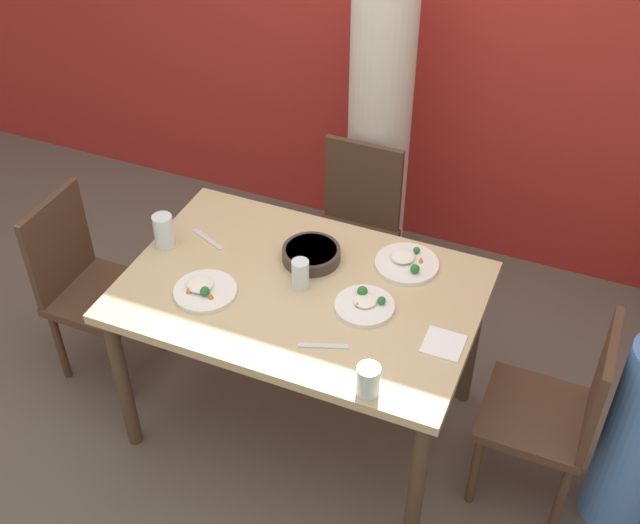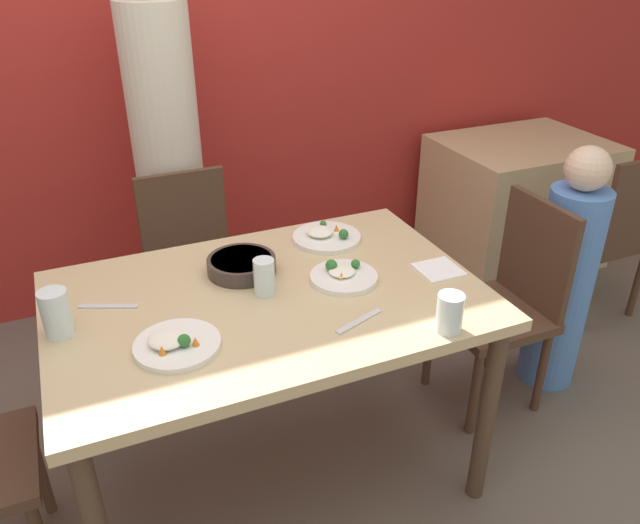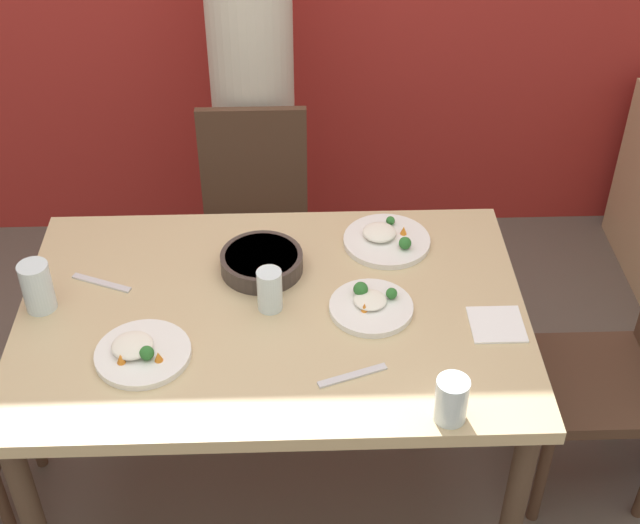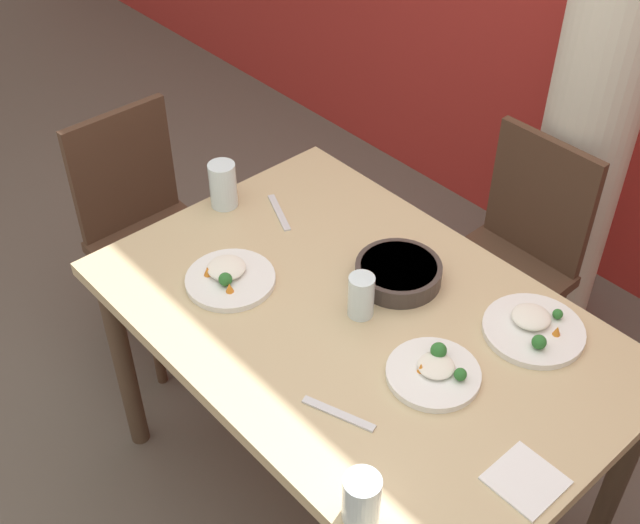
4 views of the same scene
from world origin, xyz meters
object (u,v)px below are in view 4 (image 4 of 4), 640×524
glass_water_tall (223,185)px  chair_adult_spot (510,257)px  plate_rice_adult (229,277)px  person_adult (588,133)px  bowl_curry (398,272)px

glass_water_tall → chair_adult_spot: bearing=54.7°
chair_adult_spot → plate_rice_adult: (-0.25, -0.96, 0.31)m
chair_adult_spot → plate_rice_adult: 1.04m
chair_adult_spot → plate_rice_adult: bearing=-104.5°
person_adult → bowl_curry: (0.05, -0.94, -0.03)m
plate_rice_adult → person_adult: bearing=79.0°
chair_adult_spot → person_adult: bearing=90.0°
chair_adult_spot → glass_water_tall: bearing=-125.3°
plate_rice_adult → glass_water_tall: (-0.29, 0.20, 0.06)m
plate_rice_adult → chair_adult_spot: bearing=75.5°
plate_rice_adult → glass_water_tall: size_ratio=1.70×
bowl_curry → plate_rice_adult: 0.45m
chair_adult_spot → bowl_curry: (0.05, -0.62, 0.32)m
glass_water_tall → bowl_curry: bearing=13.7°
chair_adult_spot → glass_water_tall: 1.00m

